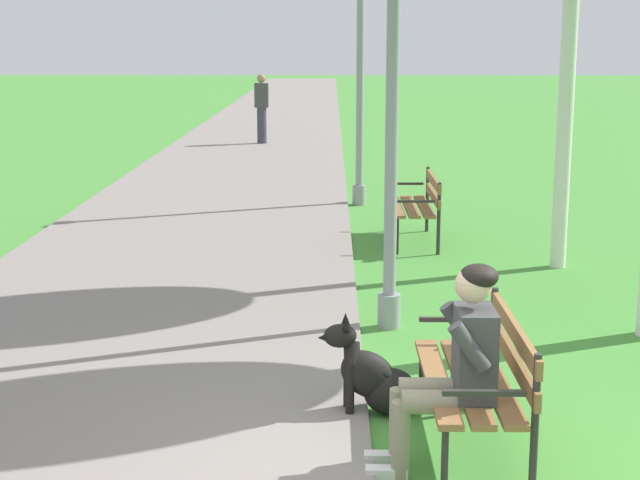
{
  "coord_description": "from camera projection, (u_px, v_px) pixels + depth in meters",
  "views": [
    {
      "loc": [
        -0.51,
        -4.94,
        2.5
      ],
      "look_at": [
        -0.6,
        2.67,
        0.9
      ],
      "focal_mm": 54.47,
      "sensor_mm": 36.0,
      "label": 1
    }
  ],
  "objects": [
    {
      "name": "paved_path",
      "position": [
        273.0,
        122.0,
        28.85
      ],
      "size": [
        4.0,
        60.0,
        0.04
      ],
      "primitive_type": "cube",
      "color": "gray",
      "rests_on": "ground"
    },
    {
      "name": "park_bench_near",
      "position": [
        482.0,
        371.0,
        5.88
      ],
      "size": [
        0.55,
        1.5,
        0.85
      ],
      "color": "olive",
      "rests_on": "ground"
    },
    {
      "name": "park_bench_mid",
      "position": [
        418.0,
        201.0,
        11.92
      ],
      "size": [
        0.55,
        1.5,
        0.85
      ],
      "color": "olive",
      "rests_on": "ground"
    },
    {
      "name": "person_seated_on_near_bench",
      "position": [
        455.0,
        361.0,
        5.54
      ],
      "size": [
        0.74,
        0.49,
        1.25
      ],
      "color": "gray",
      "rests_on": "ground"
    },
    {
      "name": "dog_black",
      "position": [
        375.0,
        378.0,
        6.49
      ],
      "size": [
        0.83,
        0.31,
        0.71
      ],
      "color": "black",
      "rests_on": "ground"
    },
    {
      "name": "lamp_post_near",
      "position": [
        392.0,
        95.0,
        8.09
      ],
      "size": [
        0.24,
        0.24,
        3.91
      ],
      "color": "gray",
      "rests_on": "ground"
    },
    {
      "name": "lamp_post_mid",
      "position": [
        360.0,
        65.0,
        14.28
      ],
      "size": [
        0.24,
        0.24,
        4.05
      ],
      "color": "gray",
      "rests_on": "ground"
    },
    {
      "name": "pedestrian_distant",
      "position": [
        262.0,
        109.0,
        22.66
      ],
      "size": [
        0.32,
        0.22,
        1.65
      ],
      "color": "#383842",
      "rests_on": "ground"
    }
  ]
}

